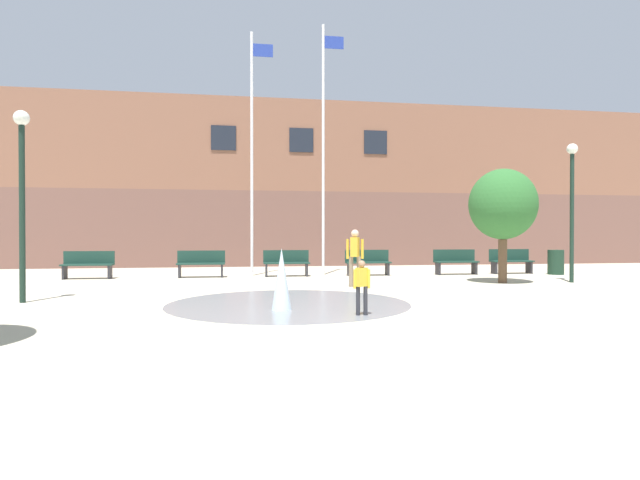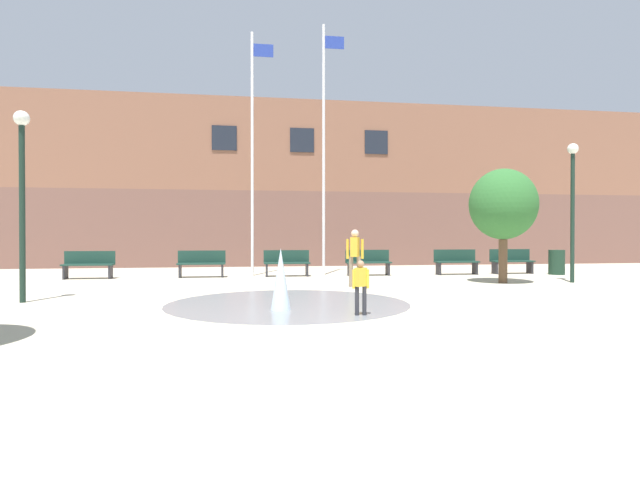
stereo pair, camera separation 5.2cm
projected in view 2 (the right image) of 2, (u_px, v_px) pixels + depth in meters
ground_plane at (453, 349)px, 6.30m from camera, size 100.00×100.00×0.00m
library_building at (295, 189)px, 25.81m from camera, size 36.00×6.05×7.69m
splash_fountain at (285, 293)px, 10.05m from camera, size 5.08×5.08×1.19m
park_bench_left_of_flagpoles at (89, 264)px, 16.39m from camera, size 1.60×0.44×0.91m
park_bench_under_left_flagpole at (202, 263)px, 16.96m from camera, size 1.60×0.44×0.91m
park_bench_center at (287, 263)px, 17.37m from camera, size 1.60×0.44×0.91m
park_bench_under_right_flagpole at (368, 262)px, 17.73m from camera, size 1.60×0.44×0.91m
park_bench_near_trashcan at (456, 261)px, 18.14m from camera, size 1.60×0.44×0.91m
park_bench_far_right at (511, 261)px, 18.58m from camera, size 1.60×0.44×0.91m
adult_watching at (355, 253)px, 13.85m from camera, size 0.50×0.39×1.59m
child_in_fountain at (361, 283)px, 8.92m from camera, size 0.31×0.22×0.99m
flagpole_left at (253, 147)px, 17.64m from camera, size 0.80×0.10×8.61m
flagpole_right at (324, 143)px, 18.02m from camera, size 0.80×0.10×9.04m
lamp_post_left_lane at (22, 178)px, 10.60m from camera, size 0.32×0.32×4.08m
lamp_post_right_lane at (573, 193)px, 15.07m from camera, size 0.32×0.32×4.21m
trash_can at (557, 262)px, 18.14m from camera, size 0.56×0.56×0.90m
street_tree_near_building at (503, 205)px, 14.91m from camera, size 1.99×1.99×3.42m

